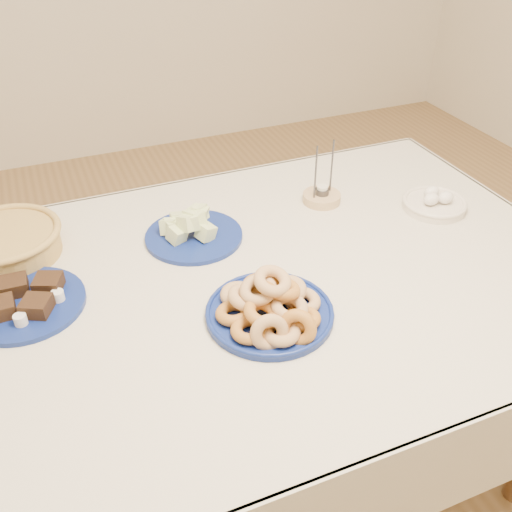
% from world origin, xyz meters
% --- Properties ---
extents(ground, '(5.00, 5.00, 0.00)m').
position_xyz_m(ground, '(0.00, 0.00, 0.00)').
color(ground, olive).
rests_on(ground, ground).
extents(dining_table, '(1.71, 1.11, 0.75)m').
position_xyz_m(dining_table, '(0.00, 0.00, 0.64)').
color(dining_table, brown).
rests_on(dining_table, ground).
extents(donut_platter, '(0.36, 0.36, 0.13)m').
position_xyz_m(donut_platter, '(-0.01, -0.15, 0.78)').
color(donut_platter, navy).
rests_on(donut_platter, dining_table).
extents(melon_plate, '(0.31, 0.31, 0.09)m').
position_xyz_m(melon_plate, '(-0.07, 0.22, 0.78)').
color(melon_plate, navy).
rests_on(melon_plate, dining_table).
extents(brownie_plate, '(0.31, 0.31, 0.05)m').
position_xyz_m(brownie_plate, '(-0.51, 0.10, 0.77)').
color(brownie_plate, navy).
rests_on(brownie_plate, dining_table).
extents(wicker_basket, '(0.32, 0.32, 0.08)m').
position_xyz_m(wicker_basket, '(-0.53, 0.33, 0.79)').
color(wicker_basket, olive).
rests_on(wicker_basket, dining_table).
extents(candle_holder, '(0.14, 0.14, 0.19)m').
position_xyz_m(candle_holder, '(0.34, 0.27, 0.77)').
color(candle_holder, tan).
rests_on(candle_holder, dining_table).
extents(egg_bowl, '(0.19, 0.19, 0.06)m').
position_xyz_m(egg_bowl, '(0.62, 0.10, 0.77)').
color(egg_bowl, beige).
rests_on(egg_bowl, dining_table).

